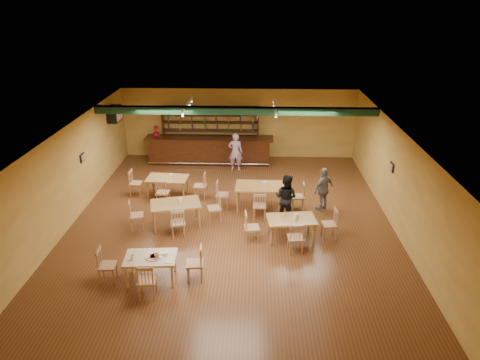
{
  "coord_description": "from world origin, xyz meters",
  "views": [
    {
      "loc": [
        0.7,
        -12.33,
        6.67
      ],
      "look_at": [
        0.24,
        0.6,
        1.15
      ],
      "focal_mm": 32.77,
      "sensor_mm": 36.0,
      "label": 1
    }
  ],
  "objects_px": {
    "dining_table_a": "(168,187)",
    "dining_table_d": "(291,229)",
    "near_table": "(151,268)",
    "patron_right_a": "(286,198)",
    "bar_counter": "(210,150)",
    "dining_table_c": "(176,214)",
    "patron_bar": "(235,152)",
    "dining_table_b": "(260,197)"
  },
  "relations": [
    {
      "from": "dining_table_a",
      "to": "near_table",
      "type": "xyz_separation_m",
      "value": [
        0.52,
        -4.95,
        -0.02
      ]
    },
    {
      "from": "dining_table_a",
      "to": "patron_right_a",
      "type": "height_order",
      "value": "patron_right_a"
    },
    {
      "from": "bar_counter",
      "to": "dining_table_c",
      "type": "relative_size",
      "value": 3.56
    },
    {
      "from": "dining_table_a",
      "to": "near_table",
      "type": "distance_m",
      "value": 4.98
    },
    {
      "from": "dining_table_c",
      "to": "patron_bar",
      "type": "xyz_separation_m",
      "value": [
        1.64,
        4.66,
        0.41
      ]
    },
    {
      "from": "dining_table_d",
      "to": "patron_right_a",
      "type": "xyz_separation_m",
      "value": [
        -0.08,
        1.24,
        0.42
      ]
    },
    {
      "from": "bar_counter",
      "to": "dining_table_c",
      "type": "bearing_deg",
      "value": -95.22
    },
    {
      "from": "bar_counter",
      "to": "dining_table_c",
      "type": "distance_m",
      "value": 5.51
    },
    {
      "from": "bar_counter",
      "to": "patron_bar",
      "type": "relative_size",
      "value": 3.4
    },
    {
      "from": "dining_table_a",
      "to": "dining_table_c",
      "type": "relative_size",
      "value": 0.95
    },
    {
      "from": "bar_counter",
      "to": "dining_table_d",
      "type": "bearing_deg",
      "value": -64.45
    },
    {
      "from": "dining_table_a",
      "to": "dining_table_d",
      "type": "height_order",
      "value": "dining_table_a"
    },
    {
      "from": "patron_bar",
      "to": "patron_right_a",
      "type": "xyz_separation_m",
      "value": [
        1.78,
        -4.2,
        -0.02
      ]
    },
    {
      "from": "near_table",
      "to": "patron_right_a",
      "type": "relative_size",
      "value": 0.82
    },
    {
      "from": "bar_counter",
      "to": "patron_bar",
      "type": "xyz_separation_m",
      "value": [
        1.14,
        -0.83,
        0.22
      ]
    },
    {
      "from": "bar_counter",
      "to": "dining_table_a",
      "type": "bearing_deg",
      "value": -108.63
    },
    {
      "from": "dining_table_d",
      "to": "bar_counter",
      "type": "bearing_deg",
      "value": 108.63
    },
    {
      "from": "bar_counter",
      "to": "dining_table_a",
      "type": "height_order",
      "value": "bar_counter"
    },
    {
      "from": "dining_table_d",
      "to": "dining_table_a",
      "type": "bearing_deg",
      "value": 138.56
    },
    {
      "from": "dining_table_b",
      "to": "patron_right_a",
      "type": "height_order",
      "value": "patron_right_a"
    },
    {
      "from": "dining_table_a",
      "to": "dining_table_c",
      "type": "distance_m",
      "value": 2.17
    },
    {
      "from": "near_table",
      "to": "patron_right_a",
      "type": "bearing_deg",
      "value": 38.93
    },
    {
      "from": "dining_table_d",
      "to": "patron_bar",
      "type": "height_order",
      "value": "patron_bar"
    },
    {
      "from": "dining_table_c",
      "to": "bar_counter",
      "type": "bearing_deg",
      "value": 70.73
    },
    {
      "from": "bar_counter",
      "to": "patron_bar",
      "type": "bearing_deg",
      "value": -36.01
    },
    {
      "from": "dining_table_b",
      "to": "dining_table_d",
      "type": "bearing_deg",
      "value": -65.27
    },
    {
      "from": "patron_bar",
      "to": "dining_table_c",
      "type": "bearing_deg",
      "value": 73.78
    },
    {
      "from": "patron_right_a",
      "to": "bar_counter",
      "type": "bearing_deg",
      "value": -30.93
    },
    {
      "from": "near_table",
      "to": "patron_right_a",
      "type": "height_order",
      "value": "patron_right_a"
    },
    {
      "from": "bar_counter",
      "to": "dining_table_b",
      "type": "distance_m",
      "value": 4.72
    },
    {
      "from": "dining_table_d",
      "to": "near_table",
      "type": "relative_size",
      "value": 1.1
    },
    {
      "from": "near_table",
      "to": "patron_right_a",
      "type": "xyz_separation_m",
      "value": [
        3.55,
        3.34,
        0.43
      ]
    },
    {
      "from": "dining_table_c",
      "to": "dining_table_d",
      "type": "distance_m",
      "value": 3.58
    },
    {
      "from": "patron_bar",
      "to": "bar_counter",
      "type": "bearing_deg",
      "value": -32.89
    },
    {
      "from": "dining_table_c",
      "to": "dining_table_d",
      "type": "bearing_deg",
      "value": -26.57
    },
    {
      "from": "near_table",
      "to": "dining_table_a",
      "type": "bearing_deg",
      "value": 91.57
    },
    {
      "from": "dining_table_a",
      "to": "patron_right_a",
      "type": "xyz_separation_m",
      "value": [
        4.06,
        -1.61,
        0.41
      ]
    },
    {
      "from": "bar_counter",
      "to": "dining_table_c",
      "type": "height_order",
      "value": "bar_counter"
    },
    {
      "from": "dining_table_a",
      "to": "patron_bar",
      "type": "distance_m",
      "value": 3.48
    },
    {
      "from": "dining_table_c",
      "to": "dining_table_d",
      "type": "xyz_separation_m",
      "value": [
        3.5,
        -0.78,
        -0.03
      ]
    },
    {
      "from": "patron_right_a",
      "to": "dining_table_c",
      "type": "bearing_deg",
      "value": 36.75
    },
    {
      "from": "dining_table_a",
      "to": "dining_table_b",
      "type": "distance_m",
      "value": 3.36
    }
  ]
}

